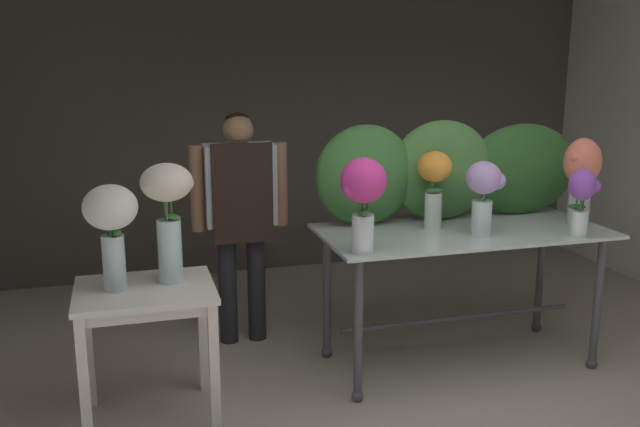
% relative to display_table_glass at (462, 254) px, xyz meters
% --- Properties ---
extents(ground_plane, '(8.29, 8.29, 0.00)m').
position_rel_display_table_glass_xyz_m(ground_plane, '(-0.41, 0.42, -0.71)').
color(ground_plane, '#9E9384').
extents(wall_back, '(5.40, 0.12, 2.90)m').
position_rel_display_table_glass_xyz_m(wall_back, '(-0.41, 2.31, 0.74)').
color(wall_back, '#4C4742').
rests_on(wall_back, ground).
extents(display_table_glass, '(1.74, 0.81, 0.87)m').
position_rel_display_table_glass_xyz_m(display_table_glass, '(0.00, 0.00, 0.00)').
color(display_table_glass, '#AFBFBD').
rests_on(display_table_glass, ground).
extents(side_table_white, '(0.70, 0.58, 0.74)m').
position_rel_display_table_glass_xyz_m(side_table_white, '(-1.89, -0.19, -0.08)').
color(side_table_white, silver).
rests_on(side_table_white, ground).
extents(florist, '(0.64, 0.24, 1.54)m').
position_rel_display_table_glass_xyz_m(florist, '(-1.24, 0.71, 0.24)').
color(florist, '#232328').
rests_on(florist, ground).
extents(foliage_backdrop, '(1.80, 0.28, 0.64)m').
position_rel_display_table_glass_xyz_m(foliage_backdrop, '(-0.01, 0.28, 0.46)').
color(foliage_backdrop, '#387033').
rests_on(foliage_backdrop, display_table_glass).
extents(vase_lilac_lilies, '(0.23, 0.21, 0.44)m').
position_rel_display_table_glass_xyz_m(vase_lilac_lilies, '(0.04, -0.15, 0.42)').
color(vase_lilac_lilies, silver).
rests_on(vase_lilac_lilies, display_table_glass).
extents(vase_magenta_stock, '(0.25, 0.25, 0.51)m').
position_rel_display_table_glass_xyz_m(vase_magenta_stock, '(-0.75, -0.30, 0.48)').
color(vase_magenta_stock, silver).
rests_on(vase_magenta_stock, display_table_glass).
extents(vase_coral_hydrangea, '(0.25, 0.23, 0.54)m').
position_rel_display_table_glass_xyz_m(vase_coral_hydrangea, '(0.76, -0.07, 0.47)').
color(vase_coral_hydrangea, silver).
rests_on(vase_coral_hydrangea, display_table_glass).
extents(vase_violet_roses, '(0.17, 0.16, 0.40)m').
position_rel_display_table_glass_xyz_m(vase_violet_roses, '(0.58, -0.33, 0.39)').
color(vase_violet_roses, silver).
rests_on(vase_violet_roses, display_table_glass).
extents(vase_sunset_freesia, '(0.21, 0.21, 0.47)m').
position_rel_display_table_glass_xyz_m(vase_sunset_freesia, '(-0.16, 0.08, 0.45)').
color(vase_sunset_freesia, silver).
rests_on(vase_sunset_freesia, display_table_glass).
extents(vase_white_roses_tall, '(0.27, 0.27, 0.54)m').
position_rel_display_table_glass_xyz_m(vase_white_roses_tall, '(-2.03, -0.19, 0.38)').
color(vase_white_roses_tall, silver).
rests_on(vase_white_roses_tall, side_table_white).
extents(vase_cream_lisianthus_tall, '(0.27, 0.27, 0.63)m').
position_rel_display_table_glass_xyz_m(vase_cream_lisianthus_tall, '(-1.75, -0.13, 0.42)').
color(vase_cream_lisianthus_tall, silver).
rests_on(vase_cream_lisianthus_tall, side_table_white).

